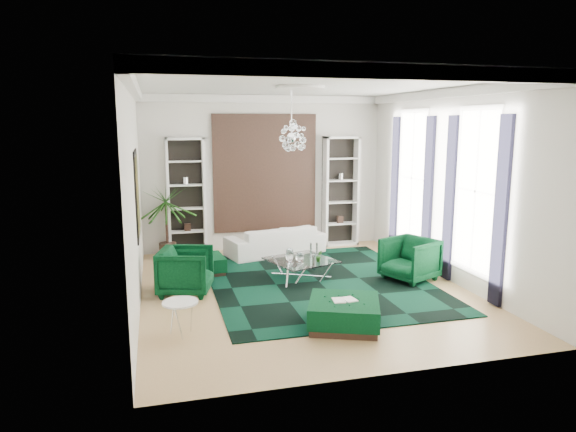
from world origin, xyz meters
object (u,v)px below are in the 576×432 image
object	(u,v)px
ottoman_front	(344,313)
side_table	(181,319)
coffee_table	(301,269)
armchair_right	(409,259)
sofa	(275,240)
palm	(166,212)
armchair_left	(186,271)
ottoman_side	(203,265)

from	to	relation	value
ottoman_front	side_table	xyz separation A→B (m)	(-2.47, 0.31, 0.04)
coffee_table	armchair_right	bearing A→B (deg)	-16.13
sofa	armchair_right	xyz separation A→B (m)	(2.14, -2.69, 0.09)
armchair_right	palm	bearing A→B (deg)	-146.58
ottoman_front	side_table	bearing A→B (deg)	172.90
armchair_right	armchair_left	bearing A→B (deg)	-117.74
armchair_right	ottoman_front	size ratio (longest dim) A/B	0.89
coffee_table	sofa	bearing A→B (deg)	91.45
sofa	coffee_table	xyz separation A→B (m)	(0.05, -2.08, -0.14)
ottoman_side	ottoman_front	bearing A→B (deg)	-61.80
sofa	ottoman_front	distance (m)	4.64
coffee_table	palm	size ratio (longest dim) A/B	0.54
sofa	armchair_left	xyz separation A→B (m)	(-2.26, -2.39, 0.09)
palm	armchair_right	bearing A→B (deg)	-32.66
coffee_table	side_table	world-z (taller)	side_table
sofa	armchair_left	world-z (taller)	armchair_left
ottoman_front	side_table	size ratio (longest dim) A/B	2.00
ottoman_front	palm	size ratio (longest dim) A/B	0.49
armchair_left	palm	size ratio (longest dim) A/B	0.43
armchair_right	palm	world-z (taller)	palm
armchair_right	coffee_table	xyz separation A→B (m)	(-2.09, 0.61, -0.23)
palm	ottoman_front	bearing A→B (deg)	-62.91
coffee_table	ottoman_front	world-z (taller)	ottoman_front
side_table	palm	distance (m)	4.71
sofa	ottoman_side	xyz separation A→B (m)	(-1.84, -1.20, -0.16)
armchair_left	coffee_table	xyz separation A→B (m)	(2.32, 0.31, -0.23)
sofa	side_table	size ratio (longest dim) A/B	4.41
armchair_left	armchair_right	distance (m)	4.42
side_table	sofa	bearing A→B (deg)	60.38
armchair_left	coffee_table	world-z (taller)	armchair_left
sofa	coffee_table	size ratio (longest dim) A/B	1.98
ottoman_front	palm	world-z (taller)	palm
coffee_table	ottoman_side	xyz separation A→B (m)	(-1.89, 0.88, -0.02)
sofa	armchair_left	size ratio (longest dim) A/B	2.48
armchair_left	ottoman_side	world-z (taller)	armchair_left
armchair_right	coffee_table	world-z (taller)	armchair_right
palm	coffee_table	bearing A→B (deg)	-42.83
armchair_left	ottoman_front	xyz separation A→B (m)	(2.27, -2.24, -0.22)
sofa	side_table	world-z (taller)	sofa
sofa	coffee_table	world-z (taller)	sofa
ottoman_front	sofa	bearing A→B (deg)	90.09
armchair_left	side_table	world-z (taller)	armchair_left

